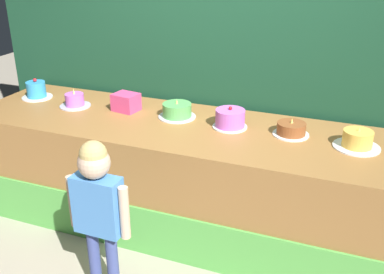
{
  "coord_description": "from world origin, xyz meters",
  "views": [
    {
      "loc": [
        1.12,
        -2.48,
        2.19
      ],
      "look_at": [
        0.03,
        0.3,
        0.89
      ],
      "focal_mm": 41.99,
      "sensor_mm": 36.0,
      "label": 1
    }
  ],
  "objects_px": {
    "cake_left": "(75,101)",
    "child_figure": "(98,200)",
    "cake_center_right": "(230,119)",
    "cake_far_right": "(357,140)",
    "cake_right": "(291,129)",
    "pink_box": "(126,102)",
    "cake_center_left": "(177,111)",
    "cake_far_left": "(36,90)"
  },
  "relations": [
    {
      "from": "child_figure",
      "to": "cake_far_left",
      "type": "height_order",
      "value": "child_figure"
    },
    {
      "from": "child_figure",
      "to": "pink_box",
      "type": "xyz_separation_m",
      "value": [
        -0.4,
        1.1,
        0.23
      ]
    },
    {
      "from": "cake_right",
      "to": "pink_box",
      "type": "bearing_deg",
      "value": 179.11
    },
    {
      "from": "child_figure",
      "to": "cake_right",
      "type": "distance_m",
      "value": 1.48
    },
    {
      "from": "cake_center_left",
      "to": "cake_left",
      "type": "bearing_deg",
      "value": -174.98
    },
    {
      "from": "pink_box",
      "to": "cake_center_left",
      "type": "relative_size",
      "value": 0.66
    },
    {
      "from": "cake_center_right",
      "to": "cake_far_right",
      "type": "height_order",
      "value": "cake_center_right"
    },
    {
      "from": "pink_box",
      "to": "cake_left",
      "type": "relative_size",
      "value": 0.76
    },
    {
      "from": "child_figure",
      "to": "cake_center_right",
      "type": "relative_size",
      "value": 4.22
    },
    {
      "from": "cake_far_left",
      "to": "cake_far_right",
      "type": "xyz_separation_m",
      "value": [
        2.77,
        -0.07,
        -0.01
      ]
    },
    {
      "from": "cake_far_left",
      "to": "cake_right",
      "type": "xyz_separation_m",
      "value": [
        2.31,
        -0.02,
        -0.02
      ]
    },
    {
      "from": "child_figure",
      "to": "cake_far_left",
      "type": "distance_m",
      "value": 1.74
    },
    {
      "from": "cake_far_right",
      "to": "cake_left",
      "type": "bearing_deg",
      "value": 179.94
    },
    {
      "from": "cake_far_left",
      "to": "cake_right",
      "type": "bearing_deg",
      "value": -0.49
    },
    {
      "from": "pink_box",
      "to": "cake_left",
      "type": "height_order",
      "value": "cake_left"
    },
    {
      "from": "cake_center_right",
      "to": "cake_far_right",
      "type": "relative_size",
      "value": 0.83
    },
    {
      "from": "cake_right",
      "to": "cake_far_right",
      "type": "bearing_deg",
      "value": -6.72
    },
    {
      "from": "pink_box",
      "to": "cake_far_left",
      "type": "distance_m",
      "value": 0.92
    },
    {
      "from": "cake_far_left",
      "to": "cake_center_left",
      "type": "bearing_deg",
      "value": 0.38
    },
    {
      "from": "cake_left",
      "to": "child_figure",
      "type": "bearing_deg",
      "value": -50.09
    },
    {
      "from": "cake_center_left",
      "to": "cake_far_right",
      "type": "bearing_deg",
      "value": -3.45
    },
    {
      "from": "pink_box",
      "to": "cake_far_right",
      "type": "bearing_deg",
      "value": -2.36
    },
    {
      "from": "pink_box",
      "to": "cake_right",
      "type": "relative_size",
      "value": 0.76
    },
    {
      "from": "cake_right",
      "to": "cake_far_right",
      "type": "xyz_separation_m",
      "value": [
        0.46,
        -0.05,
        0.01
      ]
    },
    {
      "from": "pink_box",
      "to": "cake_center_left",
      "type": "distance_m",
      "value": 0.46
    },
    {
      "from": "cake_left",
      "to": "cake_far_right",
      "type": "xyz_separation_m",
      "value": [
        2.31,
        -0.0,
        0.01
      ]
    },
    {
      "from": "cake_far_left",
      "to": "cake_center_right",
      "type": "distance_m",
      "value": 1.85
    },
    {
      "from": "child_figure",
      "to": "cake_center_right",
      "type": "bearing_deg",
      "value": 63.82
    },
    {
      "from": "cake_left",
      "to": "cake_right",
      "type": "height_order",
      "value": "cake_left"
    },
    {
      "from": "child_figure",
      "to": "cake_right",
      "type": "bearing_deg",
      "value": 47.75
    },
    {
      "from": "child_figure",
      "to": "cake_right",
      "type": "xyz_separation_m",
      "value": [
        0.98,
        1.08,
        0.21
      ]
    },
    {
      "from": "cake_center_left",
      "to": "cake_center_right",
      "type": "xyz_separation_m",
      "value": [
        0.46,
        -0.05,
        0.01
      ]
    },
    {
      "from": "pink_box",
      "to": "cake_far_left",
      "type": "relative_size",
      "value": 0.74
    },
    {
      "from": "cake_right",
      "to": "cake_far_left",
      "type": "bearing_deg",
      "value": 179.51
    },
    {
      "from": "pink_box",
      "to": "cake_left",
      "type": "xyz_separation_m",
      "value": [
        -0.46,
        -0.07,
        -0.02
      ]
    },
    {
      "from": "child_figure",
      "to": "cake_left",
      "type": "relative_size",
      "value": 4.22
    },
    {
      "from": "cake_center_left",
      "to": "cake_far_right",
      "type": "xyz_separation_m",
      "value": [
        1.38,
        -0.08,
        0.0
      ]
    },
    {
      "from": "cake_right",
      "to": "cake_far_right",
      "type": "relative_size",
      "value": 0.83
    },
    {
      "from": "child_figure",
      "to": "cake_far_left",
      "type": "relative_size",
      "value": 4.12
    },
    {
      "from": "cake_far_left",
      "to": "cake_left",
      "type": "height_order",
      "value": "cake_far_left"
    },
    {
      "from": "child_figure",
      "to": "pink_box",
      "type": "relative_size",
      "value": 5.57
    },
    {
      "from": "cake_right",
      "to": "child_figure",
      "type": "bearing_deg",
      "value": -132.25
    }
  ]
}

